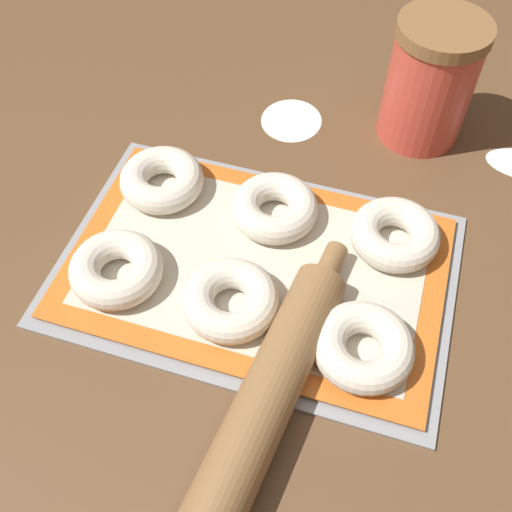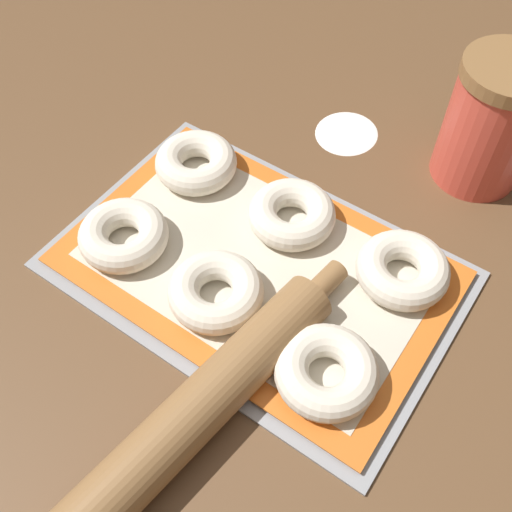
{
  "view_description": "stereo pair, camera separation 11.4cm",
  "coord_description": "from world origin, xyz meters",
  "px_view_note": "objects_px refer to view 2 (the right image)",
  "views": [
    {
      "loc": [
        0.09,
        -0.37,
        0.54
      ],
      "look_at": [
        -0.02,
        -0.01,
        0.03
      ],
      "focal_mm": 42.0,
      "sensor_mm": 36.0,
      "label": 1
    },
    {
      "loc": [
        0.19,
        -0.32,
        0.54
      ],
      "look_at": [
        -0.02,
        -0.01,
        0.03
      ],
      "focal_mm": 42.0,
      "sensor_mm": 36.0,
      "label": 2
    }
  ],
  "objects_px": {
    "bagel_front_right": "(326,372)",
    "bagel_back_right": "(403,270)",
    "flour_canister": "(492,123)",
    "bagel_back_left": "(196,163)",
    "bagel_back_center": "(292,214)",
    "bagel_front_center": "(216,291)",
    "bagel_front_left": "(124,235)",
    "baking_tray": "(256,269)",
    "rolling_pin": "(168,439)"
  },
  "relations": [
    {
      "from": "bagel_back_left",
      "to": "bagel_back_right",
      "type": "xyz_separation_m",
      "value": [
        0.27,
        0.0,
        0.0
      ]
    },
    {
      "from": "bagel_back_left",
      "to": "bagel_front_center",
      "type": "bearing_deg",
      "value": -45.55
    },
    {
      "from": "bagel_front_center",
      "to": "bagel_back_left",
      "type": "relative_size",
      "value": 1.0
    },
    {
      "from": "bagel_front_right",
      "to": "bagel_back_left",
      "type": "xyz_separation_m",
      "value": [
        -0.27,
        0.14,
        0.0
      ]
    },
    {
      "from": "bagel_front_right",
      "to": "bagel_front_left",
      "type": "bearing_deg",
      "value": 177.36
    },
    {
      "from": "bagel_front_left",
      "to": "bagel_back_center",
      "type": "bearing_deg",
      "value": 44.03
    },
    {
      "from": "bagel_front_center",
      "to": "rolling_pin",
      "type": "distance_m",
      "value": 0.16
    },
    {
      "from": "bagel_back_center",
      "to": "rolling_pin",
      "type": "distance_m",
      "value": 0.28
    },
    {
      "from": "bagel_front_center",
      "to": "bagel_back_left",
      "type": "height_order",
      "value": "same"
    },
    {
      "from": "baking_tray",
      "to": "flour_canister",
      "type": "relative_size",
      "value": 2.71
    },
    {
      "from": "bagel_back_left",
      "to": "rolling_pin",
      "type": "distance_m",
      "value": 0.34
    },
    {
      "from": "bagel_back_left",
      "to": "bagel_back_right",
      "type": "relative_size",
      "value": 1.0
    },
    {
      "from": "bagel_front_left",
      "to": "flour_canister",
      "type": "distance_m",
      "value": 0.43
    },
    {
      "from": "bagel_front_left",
      "to": "flour_canister",
      "type": "bearing_deg",
      "value": 51.34
    },
    {
      "from": "bagel_back_left",
      "to": "bagel_back_center",
      "type": "relative_size",
      "value": 1.0
    },
    {
      "from": "bagel_back_right",
      "to": "rolling_pin",
      "type": "distance_m",
      "value": 0.29
    },
    {
      "from": "bagel_front_center",
      "to": "bagel_front_right",
      "type": "bearing_deg",
      "value": -4.9
    },
    {
      "from": "baking_tray",
      "to": "bagel_front_left",
      "type": "height_order",
      "value": "bagel_front_left"
    },
    {
      "from": "bagel_front_right",
      "to": "bagel_back_left",
      "type": "height_order",
      "value": "same"
    },
    {
      "from": "bagel_back_right",
      "to": "flour_canister",
      "type": "xyz_separation_m",
      "value": [
        -0.0,
        0.2,
        0.05
      ]
    },
    {
      "from": "bagel_front_right",
      "to": "rolling_pin",
      "type": "distance_m",
      "value": 0.16
    },
    {
      "from": "rolling_pin",
      "to": "baking_tray",
      "type": "bearing_deg",
      "value": 103.6
    },
    {
      "from": "baking_tray",
      "to": "bagel_back_right",
      "type": "xyz_separation_m",
      "value": [
        0.14,
        0.07,
        0.02
      ]
    },
    {
      "from": "bagel_front_center",
      "to": "bagel_back_center",
      "type": "bearing_deg",
      "value": 86.47
    },
    {
      "from": "bagel_front_right",
      "to": "rolling_pin",
      "type": "xyz_separation_m",
      "value": [
        -0.08,
        -0.13,
        -0.0
      ]
    },
    {
      "from": "rolling_pin",
      "to": "bagel_back_center",
      "type": "bearing_deg",
      "value": 100.24
    },
    {
      "from": "bagel_back_right",
      "to": "flour_canister",
      "type": "bearing_deg",
      "value": 90.21
    },
    {
      "from": "bagel_front_left",
      "to": "bagel_front_center",
      "type": "height_order",
      "value": "same"
    },
    {
      "from": "bagel_back_center",
      "to": "bagel_front_left",
      "type": "bearing_deg",
      "value": -135.97
    },
    {
      "from": "baking_tray",
      "to": "bagel_front_left",
      "type": "bearing_deg",
      "value": -156.12
    },
    {
      "from": "bagel_back_left",
      "to": "flour_canister",
      "type": "relative_size",
      "value": 0.63
    },
    {
      "from": "flour_canister",
      "to": "baking_tray",
      "type": "bearing_deg",
      "value": -115.96
    },
    {
      "from": "bagel_back_left",
      "to": "flour_canister",
      "type": "bearing_deg",
      "value": 36.84
    },
    {
      "from": "bagel_back_center",
      "to": "flour_canister",
      "type": "height_order",
      "value": "flour_canister"
    },
    {
      "from": "bagel_back_center",
      "to": "bagel_back_right",
      "type": "xyz_separation_m",
      "value": [
        0.14,
        0.0,
        0.0
      ]
    },
    {
      "from": "bagel_front_center",
      "to": "bagel_back_right",
      "type": "relative_size",
      "value": 1.0
    },
    {
      "from": "bagel_back_right",
      "to": "bagel_front_center",
      "type": "bearing_deg",
      "value": -137.26
    },
    {
      "from": "bagel_front_center",
      "to": "bagel_back_left",
      "type": "xyz_separation_m",
      "value": [
        -0.13,
        0.13,
        0.0
      ]
    },
    {
      "from": "baking_tray",
      "to": "bagel_back_left",
      "type": "bearing_deg",
      "value": 152.28
    },
    {
      "from": "bagel_front_center",
      "to": "bagel_front_right",
      "type": "distance_m",
      "value": 0.14
    },
    {
      "from": "bagel_back_center",
      "to": "bagel_back_right",
      "type": "distance_m",
      "value": 0.14
    },
    {
      "from": "rolling_pin",
      "to": "bagel_front_center",
      "type": "bearing_deg",
      "value": 111.71
    },
    {
      "from": "flour_canister",
      "to": "bagel_front_right",
      "type": "bearing_deg",
      "value": -90.83
    },
    {
      "from": "bagel_front_left",
      "to": "bagel_front_center",
      "type": "bearing_deg",
      "value": -0.16
    },
    {
      "from": "bagel_back_right",
      "to": "bagel_front_right",
      "type": "bearing_deg",
      "value": -92.3
    },
    {
      "from": "baking_tray",
      "to": "bagel_front_center",
      "type": "bearing_deg",
      "value": -97.78
    },
    {
      "from": "bagel_front_left",
      "to": "bagel_back_left",
      "type": "bearing_deg",
      "value": 91.6
    },
    {
      "from": "bagel_front_left",
      "to": "flour_canister",
      "type": "xyz_separation_m",
      "value": [
        0.27,
        0.34,
        0.05
      ]
    },
    {
      "from": "bagel_front_right",
      "to": "bagel_back_right",
      "type": "height_order",
      "value": "same"
    },
    {
      "from": "bagel_front_left",
      "to": "bagel_front_right",
      "type": "distance_m",
      "value": 0.26
    }
  ]
}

